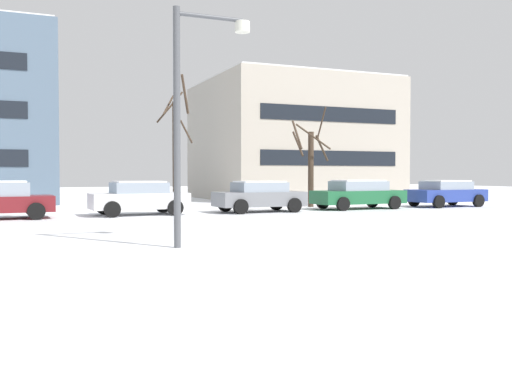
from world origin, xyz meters
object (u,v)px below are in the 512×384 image
Objects in this scene: street_lamp at (191,101)px; parked_car_green at (358,194)px; parked_car_gray at (259,196)px; parked_car_blue at (446,193)px; parked_car_white at (139,198)px.

parked_car_green is (11.41, 10.56, -2.66)m from street_lamp.
parked_car_gray is (6.14, 10.37, -2.67)m from street_lamp.
street_lamp is 15.77m from parked_car_green.
street_lamp reaches higher than parked_car_green.
parked_car_white is at bearing 179.38° from parked_car_blue.
street_lamp is 12.34m from parked_car_gray.
parked_car_blue is (10.55, 0.11, -0.01)m from parked_car_gray.
parked_car_white is at bearing 176.98° from parked_car_gray.
parked_car_green reaches higher than parked_car_blue.
parked_car_gray is at bearing -179.42° from parked_car_blue.
street_lamp is 1.33× the size of parked_car_blue.
parked_car_gray is 0.97× the size of parked_car_blue.
street_lamp is at bearing -94.65° from parked_car_white.
street_lamp is 1.39× the size of parked_car_white.
parked_car_green is (5.27, 0.18, 0.01)m from parked_car_gray.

